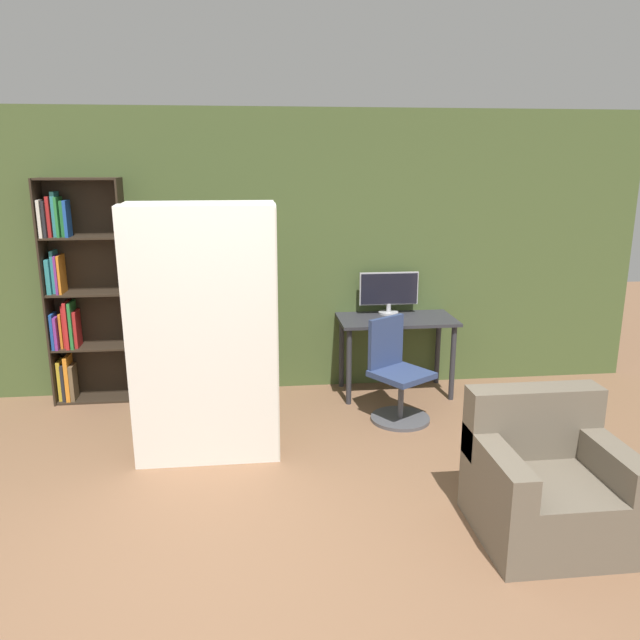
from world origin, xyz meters
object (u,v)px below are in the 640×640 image
office_chair (397,380)px  mattress_far (207,329)px  bookshelf (78,295)px  mattress_near (204,340)px  armchair (546,483)px  monitor (389,291)px

office_chair → mattress_far: bearing=-167.1°
bookshelf → mattress_far: 1.71m
mattress_near → armchair: bearing=-28.3°
mattress_far → office_chair: bearing=12.9°
bookshelf → mattress_far: (1.24, -1.17, -0.05)m
monitor → mattress_far: size_ratio=0.30×
mattress_near → mattress_far: size_ratio=1.00×
office_chair → armchair: 1.87m
bookshelf → armchair: size_ratio=2.44×
monitor → mattress_far: 2.05m
monitor → armchair: size_ratio=0.68×
monitor → office_chair: (-0.09, -0.80, -0.63)m
bookshelf → monitor: bearing=-0.0°
office_chair → armchair: office_chair is taller
office_chair → mattress_near: (-1.59, -0.67, 0.61)m
office_chair → armchair: (0.50, -1.80, -0.04)m
bookshelf → office_chair: bearing=-15.9°
office_chair → mattress_near: mattress_near is taller
mattress_far → mattress_near: bearing=-90.0°
monitor → mattress_far: mattress_far is taller
office_chair → mattress_near: 1.83m
bookshelf → armchair: (3.34, -2.60, -0.70)m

